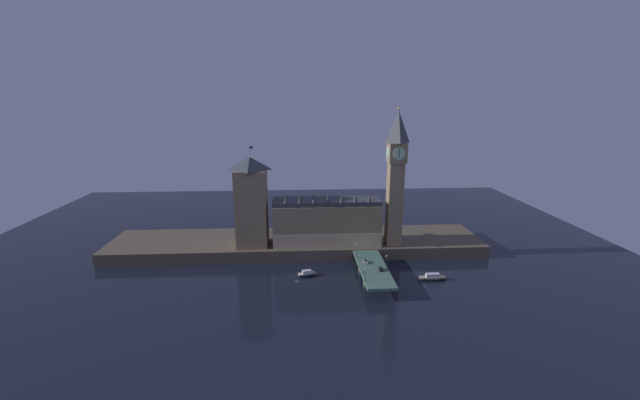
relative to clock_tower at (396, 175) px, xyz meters
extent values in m
plane|color=black|center=(-55.32, -25.58, -47.91)|extent=(400.00, 400.00, 0.00)
cube|color=brown|center=(-55.32, 13.42, -44.43)|extent=(220.00, 42.00, 6.96)
cube|color=#8E7A56|center=(-37.97, 4.12, -29.02)|extent=(61.08, 18.40, 23.85)
cube|color=#D5B989|center=(-37.97, -5.20, -36.65)|extent=(61.08, 0.20, 8.59)
cube|color=#383D42|center=(-37.97, 4.12, -15.90)|extent=(61.08, 16.92, 2.40)
cone|color=#383D42|center=(-60.87, -3.70, -12.07)|extent=(2.40, 2.40, 5.25)
cone|color=#383D42|center=(-53.24, -3.70, -12.07)|extent=(2.40, 2.40, 5.25)
cone|color=#383D42|center=(-45.61, -3.70, -12.07)|extent=(2.40, 2.40, 5.25)
cone|color=#383D42|center=(-37.97, -3.70, -12.07)|extent=(2.40, 2.40, 5.25)
cone|color=#383D42|center=(-30.34, -3.70, -12.07)|extent=(2.40, 2.40, 5.25)
cone|color=#383D42|center=(-22.70, -3.70, -12.07)|extent=(2.40, 2.40, 5.25)
cone|color=#383D42|center=(-15.07, -3.70, -12.07)|extent=(2.40, 2.40, 5.25)
cube|color=#8E7A56|center=(0.00, 0.00, -17.05)|extent=(8.15, 8.15, 47.80)
cube|color=#8E7A56|center=(0.00, 0.00, 12.24)|extent=(9.62, 9.62, 10.77)
cylinder|color=#B7E5B7|center=(0.00, -4.93, 12.24)|extent=(6.47, 0.25, 6.47)
cylinder|color=#B7E5B7|center=(0.00, 4.93, 12.24)|extent=(6.47, 0.25, 6.47)
cylinder|color=#B7E5B7|center=(4.93, 0.00, 12.24)|extent=(0.25, 6.47, 6.47)
cylinder|color=#B7E5B7|center=(-4.93, 0.00, 12.24)|extent=(0.25, 6.47, 6.47)
cube|color=black|center=(0.00, -5.12, 12.72)|extent=(0.36, 0.10, 4.85)
pyramid|color=#383D42|center=(0.00, 0.00, 26.15)|extent=(9.62, 9.62, 17.06)
sphere|color=gold|center=(0.00, 0.00, 35.49)|extent=(1.60, 1.60, 1.60)
cube|color=#8E7A56|center=(-80.44, 4.50, -19.07)|extent=(17.14, 17.14, 43.76)
pyramid|color=#383D42|center=(-80.44, 4.50, 6.36)|extent=(17.49, 17.49, 7.10)
cylinder|color=#99999E|center=(-80.44, 4.50, 12.90)|extent=(0.24, 0.24, 6.00)
cube|color=navy|center=(-79.34, 4.50, 15.00)|extent=(2.00, 0.08, 1.20)
cube|color=#4C7560|center=(-16.96, -30.58, -42.01)|extent=(13.95, 46.00, 1.40)
cube|color=brown|center=(-16.96, -38.24, -45.31)|extent=(11.86, 3.20, 5.20)
cube|color=brown|center=(-16.96, -22.91, -45.31)|extent=(11.86, 3.20, 5.20)
cube|color=silver|center=(-20.03, -24.96, -40.68)|extent=(1.85, 4.04, 0.91)
cube|color=black|center=(-20.03, -24.96, -40.00)|extent=(1.51, 1.82, 0.45)
cylinder|color=black|center=(-20.91, -23.71, -40.99)|extent=(0.22, 0.64, 0.64)
cylinder|color=black|center=(-19.16, -23.71, -40.99)|extent=(0.22, 0.64, 0.64)
cylinder|color=black|center=(-20.91, -26.21, -40.99)|extent=(0.22, 0.64, 0.64)
cylinder|color=black|center=(-19.16, -26.21, -40.99)|extent=(0.22, 0.64, 0.64)
cube|color=black|center=(-13.90, -34.29, -40.69)|extent=(1.88, 4.21, 0.88)
cube|color=black|center=(-13.90, -34.29, -40.02)|extent=(1.55, 1.90, 0.45)
cylinder|color=black|center=(-13.00, -35.60, -40.99)|extent=(0.22, 0.64, 0.64)
cylinder|color=black|center=(-14.79, -35.60, -40.99)|extent=(0.22, 0.64, 0.64)
cylinder|color=black|center=(-13.00, -32.99, -40.99)|extent=(0.22, 0.64, 0.64)
cylinder|color=black|center=(-14.79, -32.99, -40.99)|extent=(0.22, 0.64, 0.64)
cylinder|color=black|center=(-23.10, -37.55, -40.92)|extent=(0.28, 0.28, 0.78)
cylinder|color=#47384C|center=(-23.10, -37.55, -40.20)|extent=(0.38, 0.38, 0.65)
sphere|color=tan|center=(-23.10, -37.55, -39.77)|extent=(0.21, 0.21, 0.21)
cylinder|color=black|center=(-10.83, -33.53, -40.93)|extent=(0.28, 0.28, 0.76)
cylinder|color=maroon|center=(-10.83, -33.53, -40.23)|extent=(0.38, 0.38, 0.64)
sphere|color=tan|center=(-10.83, -33.53, -39.81)|extent=(0.21, 0.21, 0.21)
cylinder|color=black|center=(-23.10, -19.80, -40.88)|extent=(0.28, 0.28, 0.85)
cylinder|color=brown|center=(-23.10, -19.80, -40.10)|extent=(0.38, 0.38, 0.71)
sphere|color=tan|center=(-23.10, -19.80, -39.63)|extent=(0.23, 0.23, 0.23)
cylinder|color=#2D3333|center=(-23.50, -45.30, -41.06)|extent=(0.56, 0.56, 0.50)
cylinder|color=#2D3333|center=(-23.50, -45.30, -38.15)|extent=(0.18, 0.18, 5.32)
sphere|color=#F9E5A3|center=(-23.50, -45.30, -34.93)|extent=(0.60, 0.60, 0.60)
sphere|color=#F9E5A3|center=(-23.95, -45.30, -35.28)|extent=(0.44, 0.44, 0.44)
sphere|color=#F9E5A3|center=(-23.05, -45.30, -35.28)|extent=(0.44, 0.44, 0.44)
cylinder|color=#2D3333|center=(-10.43, -30.58, -41.06)|extent=(0.56, 0.56, 0.50)
cylinder|color=#2D3333|center=(-10.43, -30.58, -38.26)|extent=(0.18, 0.18, 5.09)
sphere|color=#F9E5A3|center=(-10.43, -30.58, -35.17)|extent=(0.60, 0.60, 0.60)
sphere|color=#F9E5A3|center=(-10.88, -30.58, -35.52)|extent=(0.44, 0.44, 0.44)
sphere|color=#F9E5A3|center=(-9.98, -30.58, -35.52)|extent=(0.44, 0.44, 0.44)
cylinder|color=#2D3333|center=(-23.50, -15.86, -41.06)|extent=(0.56, 0.56, 0.50)
cylinder|color=#2D3333|center=(-23.50, -15.86, -37.92)|extent=(0.18, 0.18, 5.78)
sphere|color=#F9E5A3|center=(-23.50, -15.86, -34.48)|extent=(0.60, 0.60, 0.60)
sphere|color=#F9E5A3|center=(-23.95, -15.86, -34.83)|extent=(0.44, 0.44, 0.44)
sphere|color=#F9E5A3|center=(-23.05, -15.86, -34.83)|extent=(0.44, 0.44, 0.44)
ellipsoid|color=#1E2842|center=(-50.26, -24.83, -47.12)|extent=(10.74, 6.17, 1.58)
cube|color=tan|center=(-50.26, -24.83, -46.40)|extent=(9.38, 5.12, 0.24)
cube|color=silver|center=(-50.26, -24.83, -45.50)|extent=(4.99, 3.44, 1.58)
ellipsoid|color=#28282D|center=(12.83, -32.91, -47.05)|extent=(15.11, 4.10, 1.72)
cube|color=tan|center=(12.83, -32.91, -46.27)|extent=(13.29, 3.30, 0.24)
cube|color=silver|center=(12.83, -32.91, -45.29)|extent=(6.81, 2.50, 1.72)
camera|label=1|loc=(-53.96, -210.57, 40.25)|focal=22.00mm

